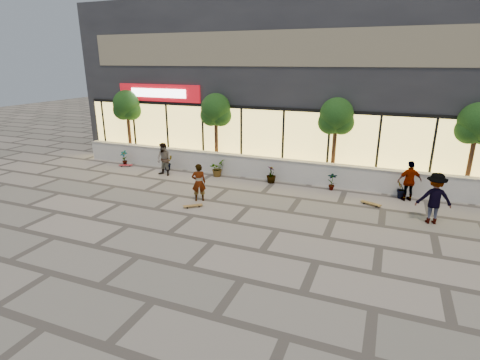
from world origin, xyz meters
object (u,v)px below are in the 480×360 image
at_px(tree_midwest, 216,112).
at_px(skater_center, 199,182).
at_px(tree_mideast, 336,118).
at_px(skateboard_right_near, 371,203).
at_px(tree_east, 477,126).
at_px(skater_left, 164,159).
at_px(tree_west, 127,107).
at_px(skateboard_center, 193,206).
at_px(skater_right_far, 434,198).
at_px(skater_right_near, 409,181).
at_px(skateboard_left, 126,165).

relative_size(tree_midwest, skater_center, 2.52).
bearing_deg(tree_mideast, skateboard_right_near, -52.58).
distance_m(tree_mideast, tree_east, 5.50).
bearing_deg(skater_left, tree_west, 158.40).
bearing_deg(skater_left, skateboard_center, -35.42).
bearing_deg(tree_east, skater_right_far, -113.37).
bearing_deg(skater_right_far, tree_west, -21.68).
distance_m(skater_left, skater_right_far, 11.94).
relative_size(skater_left, skateboard_center, 2.31).
bearing_deg(skater_center, skater_left, -67.29).
height_order(tree_mideast, skateboard_right_near, tree_mideast).
height_order(tree_west, skater_right_near, tree_west).
xyz_separation_m(skater_center, skater_left, (-3.24, 2.48, 0.04)).
xyz_separation_m(tree_mideast, tree_east, (5.50, 0.00, 0.00)).
bearing_deg(skateboard_left, tree_mideast, -15.70).
distance_m(skater_left, skater_right_near, 11.16).
xyz_separation_m(skater_right_near, skater_right_far, (0.73, -2.07, 0.08)).
height_order(skater_right_near, skateboard_right_near, skater_right_near).
relative_size(tree_midwest, skater_right_near, 2.35).
height_order(skater_center, skateboard_right_near, skater_center).
relative_size(tree_west, tree_east, 1.00).
bearing_deg(skater_center, tree_midwest, -103.14).
distance_m(skater_left, skateboard_right_near, 9.83).
bearing_deg(skater_right_near, tree_mideast, -46.26).
height_order(skater_right_far, skateboard_right_near, skater_right_far).
relative_size(skater_left, skateboard_left, 2.23).
bearing_deg(skateboard_right_near, tree_east, 57.08).
xyz_separation_m(tree_mideast, skater_center, (-4.62, -4.59, -2.21)).
distance_m(skater_center, skater_right_near, 8.51).
bearing_deg(skater_center, skateboard_right_near, 167.64).
bearing_deg(skater_right_far, skater_right_near, -79.62).
height_order(tree_mideast, skater_right_far, tree_mideast).
bearing_deg(skateboard_right_near, skater_center, -140.72).
relative_size(tree_mideast, skateboard_right_near, 4.69).
bearing_deg(skater_right_far, skater_center, -1.65).
xyz_separation_m(tree_west, tree_east, (17.00, 0.00, 0.00)).
height_order(skateboard_left, skateboard_right_near, skateboard_right_near).
relative_size(skater_right_near, skateboard_left, 2.28).
height_order(tree_west, skateboard_right_near, tree_west).
bearing_deg(tree_east, tree_midwest, 180.00).
xyz_separation_m(tree_west, skater_right_far, (15.50, -3.47, -2.07)).
bearing_deg(tree_west, tree_mideast, 0.00).
bearing_deg(skateboard_left, skateboard_right_near, -28.28).
xyz_separation_m(tree_west, skater_right_near, (14.77, -1.40, -2.15)).
distance_m(tree_midwest, tree_east, 11.50).
xyz_separation_m(tree_east, skater_left, (-13.36, -2.11, -2.17)).
distance_m(tree_midwest, skater_left, 3.55).
bearing_deg(tree_east, skater_right_near, -147.89).
distance_m(skateboard_center, skateboard_left, 7.34).
relative_size(skater_center, skater_left, 0.95).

